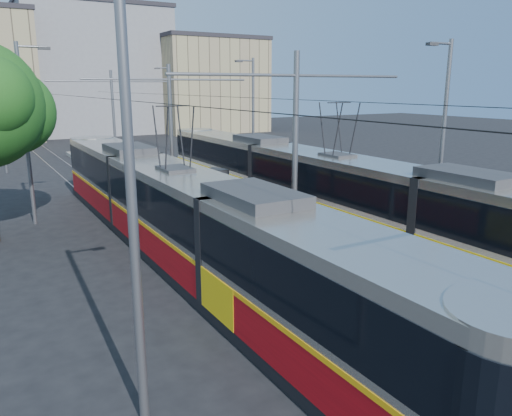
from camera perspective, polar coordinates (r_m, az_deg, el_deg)
ground at (r=13.15m, az=25.10°, el=-15.57°), size 160.00×160.00×0.00m
platform at (r=25.90m, az=-7.02°, el=0.25°), size 4.00×50.00×0.30m
tactile_strip_left at (r=25.35m, az=-10.04°, el=0.21°), size 0.70×50.00×0.01m
tactile_strip_right at (r=26.45m, az=-4.15°, el=0.95°), size 0.70×50.00×0.01m
rails at (r=25.94m, az=-7.01°, el=-0.04°), size 8.71×70.00×0.03m
tram_left at (r=18.04m, az=-9.02°, el=-0.68°), size 2.43×27.74×5.50m
tram_right at (r=21.55m, az=9.12°, el=2.08°), size 2.43×31.98×5.50m
catenary at (r=22.66m, az=-4.46°, el=9.59°), size 9.20×70.00×7.00m
street_lamps at (r=28.99m, az=-10.43°, el=9.64°), size 15.18×38.22×8.00m
shelter at (r=22.87m, az=-4.40°, el=1.87°), size 0.84×1.12×2.22m
building_centre at (r=71.99m, az=-18.06°, el=14.72°), size 18.36×14.28×16.31m
building_right at (r=70.79m, az=-5.40°, el=13.84°), size 14.28×10.20×12.62m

